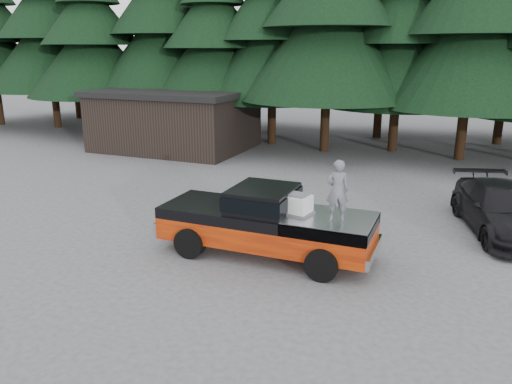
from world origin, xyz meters
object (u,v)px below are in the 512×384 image
at_px(pickup_truck, 266,232).
at_px(parked_car, 502,209).
at_px(utility_building, 175,119).
at_px(man_on_bed, 337,190).
at_px(air_compressor, 297,205).

bearing_deg(pickup_truck, parked_car, 35.84).
relative_size(pickup_truck, parked_car, 1.17).
height_order(parked_car, utility_building, utility_building).
bearing_deg(man_on_bed, air_compressor, -28.28).
bearing_deg(man_on_bed, pickup_truck, -27.94).
relative_size(air_compressor, man_on_bed, 0.44).
bearing_deg(pickup_truck, utility_building, 129.99).
xyz_separation_m(pickup_truck, parked_car, (6.09, 4.40, 0.08)).
distance_m(air_compressor, parked_car, 6.91).
xyz_separation_m(pickup_truck, utility_building, (-10.30, 12.28, 1.00)).
relative_size(parked_car, utility_building, 0.61).
relative_size(pickup_truck, man_on_bed, 3.83).
distance_m(pickup_truck, man_on_bed, 2.45).
xyz_separation_m(pickup_truck, air_compressor, (0.89, -0.07, 0.90)).
height_order(air_compressor, utility_building, utility_building).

